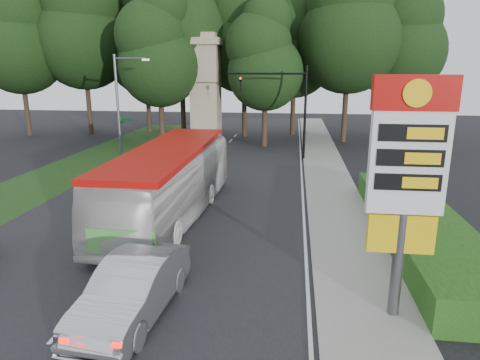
# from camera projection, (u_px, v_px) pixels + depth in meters

# --- Properties ---
(ground) EXTENTS (120.00, 120.00, 0.00)m
(ground) POSITION_uv_depth(u_px,v_px,m) (59.00, 334.00, 11.63)
(ground) COLOR black
(ground) RESTS_ON ground
(road_surface) EXTENTS (14.00, 80.00, 0.02)m
(road_surface) POSITION_uv_depth(u_px,v_px,m) (177.00, 201.00, 23.15)
(road_surface) COLOR black
(road_surface) RESTS_ON ground
(sidewalk_right) EXTENTS (3.00, 80.00, 0.12)m
(sidewalk_right) POSITION_uv_depth(u_px,v_px,m) (336.00, 207.00, 22.10)
(sidewalk_right) COLOR gray
(sidewalk_right) RESTS_ON ground
(grass_verge_left) EXTENTS (5.00, 50.00, 0.02)m
(grass_verge_left) POSITION_uv_depth(u_px,v_px,m) (68.00, 171.00, 30.06)
(grass_verge_left) COLOR #193814
(grass_verge_left) RESTS_ON ground
(hedge) EXTENTS (3.00, 14.00, 1.20)m
(hedge) POSITION_uv_depth(u_px,v_px,m) (419.00, 227.00, 17.76)
(hedge) COLOR #1E4312
(hedge) RESTS_ON ground
(gas_station_pylon) EXTENTS (2.10, 0.45, 6.85)m
(gas_station_pylon) POSITION_uv_depth(u_px,v_px,m) (407.00, 168.00, 11.30)
(gas_station_pylon) COLOR #59595E
(gas_station_pylon) RESTS_ON ground
(traffic_signal_mast) EXTENTS (6.10, 0.35, 7.20)m
(traffic_signal_mast) POSITION_uv_depth(u_px,v_px,m) (288.00, 99.00, 32.79)
(traffic_signal_mast) COLOR black
(traffic_signal_mast) RESTS_ON ground
(streetlight_signs) EXTENTS (2.75, 0.98, 8.00)m
(streetlight_signs) POSITION_uv_depth(u_px,v_px,m) (120.00, 103.00, 32.48)
(streetlight_signs) COLOR #59595E
(streetlight_signs) RESTS_ON ground
(monument) EXTENTS (3.00, 3.00, 10.05)m
(monument) POSITION_uv_depth(u_px,v_px,m) (206.00, 89.00, 39.37)
(monument) COLOR gray
(monument) RESTS_ON ground
(tree_far_west) EXTENTS (8.96, 8.96, 17.60)m
(tree_far_west) POSITION_uv_depth(u_px,v_px,m) (17.00, 31.00, 43.27)
(tree_far_west) COLOR #2D2116
(tree_far_west) RESTS_ON ground
(tree_west_mid) EXTENTS (9.80, 9.80, 19.25)m
(tree_west_mid) POSITION_uv_depth(u_px,v_px,m) (82.00, 21.00, 44.20)
(tree_west_mid) COLOR #2D2116
(tree_west_mid) RESTS_ON ground
(tree_west_near) EXTENTS (8.40, 8.40, 16.50)m
(tree_west_near) POSITION_uv_depth(u_px,v_px,m) (145.00, 39.00, 45.82)
(tree_west_near) COLOR #2D2116
(tree_west_near) RESTS_ON ground
(tree_center_left) EXTENTS (10.08, 10.08, 19.80)m
(tree_center_left) POSITION_uv_depth(u_px,v_px,m) (180.00, 14.00, 40.86)
(tree_center_left) COLOR #2D2116
(tree_center_left) RESTS_ON ground
(tree_center_right) EXTENTS (9.24, 9.24, 18.15)m
(tree_center_right) POSITION_uv_depth(u_px,v_px,m) (245.00, 26.00, 42.30)
(tree_center_right) COLOR #2D2116
(tree_center_right) RESTS_ON ground
(tree_east_near) EXTENTS (8.12, 8.12, 15.95)m
(tree_east_near) POSITION_uv_depth(u_px,v_px,m) (295.00, 41.00, 43.95)
(tree_east_near) COLOR #2D2116
(tree_east_near) RESTS_ON ground
(tree_east_mid) EXTENTS (9.52, 9.52, 18.70)m
(tree_east_mid) POSITION_uv_depth(u_px,v_px,m) (350.00, 19.00, 39.08)
(tree_east_mid) COLOR #2D2116
(tree_east_mid) RESTS_ON ground
(tree_far_east) EXTENTS (8.68, 8.68, 17.05)m
(tree_far_east) POSITION_uv_depth(u_px,v_px,m) (401.00, 32.00, 40.65)
(tree_far_east) COLOR #2D2116
(tree_far_east) RESTS_ON ground
(tree_monument_left) EXTENTS (7.28, 7.28, 14.30)m
(tree_monument_left) POSITION_uv_depth(u_px,v_px,m) (159.00, 49.00, 37.99)
(tree_monument_left) COLOR #2D2116
(tree_monument_left) RESTS_ON ground
(tree_monument_right) EXTENTS (6.72, 6.72, 13.20)m
(tree_monument_right) POSITION_uv_depth(u_px,v_px,m) (265.00, 56.00, 37.49)
(tree_monument_right) COLOR #2D2116
(tree_monument_right) RESTS_ON ground
(transit_bus) EXTENTS (3.54, 12.51, 3.45)m
(transit_bus) POSITION_uv_depth(u_px,v_px,m) (170.00, 183.00, 20.27)
(transit_bus) COLOR silver
(transit_bus) RESTS_ON ground
(sedan_silver) EXTENTS (2.19, 5.30, 1.71)m
(sedan_silver) POSITION_uv_depth(u_px,v_px,m) (133.00, 289.00, 12.28)
(sedan_silver) COLOR #B9BCC2
(sedan_silver) RESTS_ON ground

